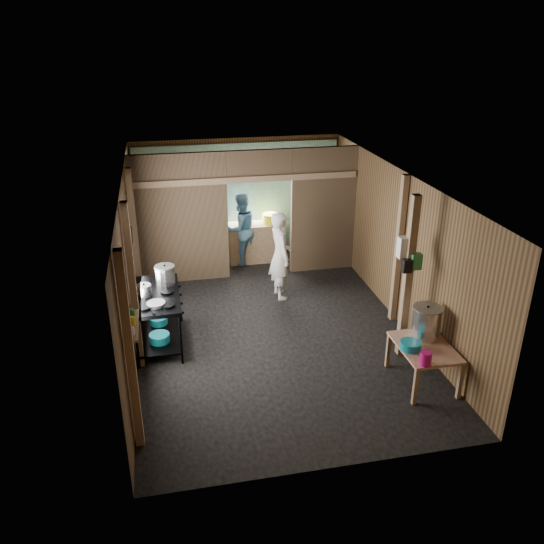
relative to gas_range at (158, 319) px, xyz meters
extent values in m
cube|color=black|center=(1.88, 0.20, -0.45)|extent=(4.50, 7.00, 0.00)
cube|color=#514F4E|center=(1.88, 0.20, 2.15)|extent=(4.50, 7.00, 0.00)
cube|color=brown|center=(1.88, 3.70, 0.85)|extent=(4.50, 0.00, 2.60)
cube|color=brown|center=(1.88, -3.30, 0.85)|extent=(4.50, 0.00, 2.60)
cube|color=brown|center=(-0.37, 0.20, 0.85)|extent=(0.00, 7.00, 2.60)
cube|color=brown|center=(4.13, 0.20, 0.85)|extent=(0.00, 7.00, 2.60)
cube|color=brown|center=(0.55, 2.40, 0.85)|extent=(1.85, 0.10, 2.60)
cube|color=brown|center=(3.46, 2.40, 0.85)|extent=(1.35, 0.10, 2.60)
cube|color=brown|center=(2.13, 2.40, 1.85)|extent=(1.30, 0.10, 0.60)
cube|color=#8BCAC0|center=(1.88, 3.64, 0.80)|extent=(4.40, 0.06, 2.50)
cube|color=#9C845E|center=(2.18, 3.15, -0.02)|extent=(1.20, 0.50, 0.85)
cylinder|color=white|center=(2.13, 3.60, 1.45)|extent=(0.20, 0.03, 0.20)
cube|color=#9C845E|center=(-0.30, -2.40, 0.85)|extent=(0.10, 0.12, 2.60)
cube|color=#9C845E|center=(-0.30, -0.60, 0.85)|extent=(0.10, 0.12, 2.60)
cube|color=#9C845E|center=(-0.30, 1.40, 0.85)|extent=(0.10, 0.12, 2.60)
cube|color=#9C845E|center=(4.06, 0.00, 0.85)|extent=(0.10, 0.12, 2.60)
cube|color=#9C845E|center=(3.73, -1.10, 0.85)|extent=(0.12, 0.12, 2.60)
cube|color=#9C845E|center=(1.88, 2.35, 1.60)|extent=(4.40, 0.12, 0.12)
cylinder|color=gray|center=(-0.33, 0.60, 1.20)|extent=(0.03, 0.34, 0.34)
cylinder|color=black|center=(-0.33, 1.00, 1.10)|extent=(0.03, 0.30, 0.30)
cube|color=#9C845E|center=(-0.27, -1.90, 0.95)|extent=(0.14, 0.80, 0.03)
cylinder|color=white|center=(-0.27, -2.15, 1.02)|extent=(0.07, 0.07, 0.10)
cylinder|color=yellow|center=(-0.27, -1.90, 1.02)|extent=(0.08, 0.08, 0.10)
cylinder|color=#2C8549|center=(-0.27, -1.68, 1.02)|extent=(0.06, 0.06, 0.10)
cube|color=white|center=(3.68, -1.02, 1.33)|extent=(0.22, 0.15, 0.32)
cube|color=#2C8549|center=(3.80, -1.16, 1.15)|extent=(0.16, 0.12, 0.24)
cube|color=black|center=(3.66, -1.18, 1.10)|extent=(0.14, 0.10, 0.20)
cylinder|color=teal|center=(0.00, -0.26, -0.21)|extent=(0.32, 0.32, 0.13)
cylinder|color=teal|center=(0.00, 0.33, -0.21)|extent=(0.30, 0.30, 0.12)
cylinder|color=teal|center=(3.47, -1.91, 0.21)|extent=(0.39, 0.39, 0.11)
cylinder|color=#B81169|center=(3.50, -2.33, 0.25)|extent=(0.19, 0.19, 0.19)
cube|color=silver|center=(3.63, -2.38, 0.16)|extent=(0.30, 0.08, 0.01)
cylinder|color=yellow|center=(2.51, 3.15, 0.50)|extent=(0.36, 0.36, 0.20)
cylinder|color=red|center=(1.87, 3.15, 0.46)|extent=(0.11, 0.11, 0.12)
imported|color=silver|center=(2.30, 1.28, 0.40)|extent=(0.46, 0.65, 1.69)
imported|color=teal|center=(1.83, 3.04, 0.34)|extent=(0.95, 0.87, 1.58)
camera|label=1|loc=(0.18, -8.11, 4.33)|focal=36.80mm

